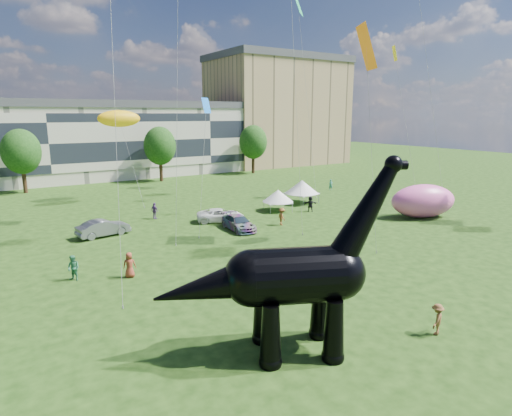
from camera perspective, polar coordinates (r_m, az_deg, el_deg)
ground at (r=24.66m, az=15.10°, el=-14.25°), size 220.00×220.00×0.00m
terrace_row at (r=77.15m, az=-26.40°, el=7.52°), size 78.00×11.00×12.00m
apartment_block at (r=97.65m, az=2.87°, el=12.49°), size 28.00×18.00×22.00m
tree_mid_left at (r=67.82m, az=-28.88°, el=7.02°), size 5.20×5.20×9.44m
tree_mid_right at (r=72.02m, az=-12.71°, el=8.48°), size 5.20×5.20×9.44m
tree_far_right at (r=80.01m, az=-0.38°, el=9.14°), size 5.20×5.20×9.44m
dinosaur_sculpture at (r=19.66m, az=4.12°, el=-9.46°), size 11.22×6.24×9.47m
car_grey at (r=41.27m, az=-19.69°, el=-2.51°), size 4.87×2.38×1.54m
car_white at (r=44.22m, az=-4.75°, el=-0.97°), size 5.36×3.97×1.35m
car_dark at (r=40.99m, az=-2.35°, el=-1.99°), size 2.26×4.88×1.38m
gazebo_near at (r=48.92m, az=2.95°, el=1.61°), size 4.39×4.39×2.44m
gazebo_far at (r=53.38m, az=6.12°, el=2.80°), size 4.88×4.88×2.88m
inflatable_pink at (r=49.09m, az=21.38°, el=0.88°), size 7.96×5.95×3.58m
visitors at (r=35.87m, az=-6.33°, el=-3.89°), size 57.41×34.99×1.81m
kites at (r=44.17m, az=-13.89°, el=21.10°), size 65.12×44.17×27.43m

